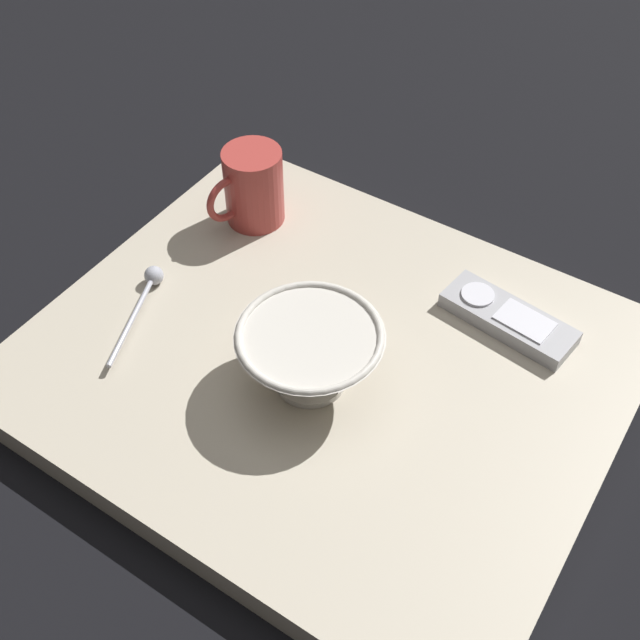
{
  "coord_description": "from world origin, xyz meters",
  "views": [
    {
      "loc": [
        0.47,
        0.3,
        0.71
      ],
      "look_at": [
        -0.02,
        -0.02,
        0.06
      ],
      "focal_mm": 44.54,
      "sensor_mm": 36.0,
      "label": 1
    }
  ],
  "objects": [
    {
      "name": "ground_plane",
      "position": [
        0.0,
        0.0,
        0.0
      ],
      "size": [
        6.0,
        6.0,
        0.0
      ],
      "primitive_type": "plane",
      "color": "black"
    },
    {
      "name": "table",
      "position": [
        0.0,
        0.0,
        0.02
      ],
      "size": [
        0.53,
        0.62,
        0.04
      ],
      "color": "#B7AD99",
      "rests_on": "ground"
    },
    {
      "name": "cereal_bowl",
      "position": [
        0.04,
        0.01,
        0.08
      ],
      "size": [
        0.15,
        0.15,
        0.08
      ],
      "color": "beige",
      "rests_on": "table"
    },
    {
      "name": "coffee_mug",
      "position": [
        -0.14,
        -0.2,
        0.09
      ],
      "size": [
        0.11,
        0.07,
        0.1
      ],
      "color": "#A53833",
      "rests_on": "table"
    },
    {
      "name": "teaspoon",
      "position": [
        0.04,
        -0.22,
        0.05
      ],
      "size": [
        0.14,
        0.07,
        0.02
      ],
      "color": "#A3A5B2",
      "rests_on": "table"
    },
    {
      "name": "tv_remote_near",
      "position": [
        -0.15,
        0.15,
        0.05
      ],
      "size": [
        0.07,
        0.16,
        0.02
      ],
      "color": "#9E9EA3",
      "rests_on": "table"
    }
  ]
}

